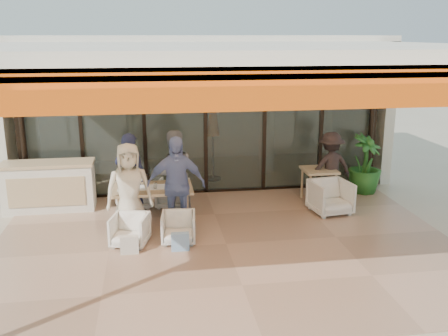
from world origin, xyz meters
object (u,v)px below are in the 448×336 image
at_px(side_chair, 331,196).
at_px(standing_woman, 330,167).
at_px(dining_table, 152,190).
at_px(side_table, 319,174).
at_px(diner_grey, 173,174).
at_px(chair_far_right, 173,192).
at_px(chair_near_right, 178,226).
at_px(chair_near_left, 130,229).
at_px(diner_navy, 130,176).
at_px(chair_far_left, 132,194).
at_px(diner_periwinkle, 176,185).
at_px(potted_palm, 365,164).
at_px(diner_cream, 129,190).
at_px(host_counter, 49,186).

height_order(side_chair, standing_woman, standing_woman).
bearing_deg(dining_table, side_table, 12.52).
xyz_separation_m(diner_grey, side_chair, (3.15, -0.40, -0.49)).
xyz_separation_m(chair_far_right, diner_grey, (0.00, -0.50, 0.55)).
relative_size(chair_near_right, diner_grey, 0.35).
xyz_separation_m(chair_near_left, side_chair, (3.99, 1.00, 0.07)).
bearing_deg(diner_navy, chair_near_right, 141.66).
distance_m(chair_far_left, diner_navy, 0.74).
height_order(diner_periwinkle, potted_palm, diner_periwinkle).
xyz_separation_m(dining_table, chair_near_right, (0.43, -0.96, -0.38)).
bearing_deg(side_table, chair_near_right, -150.94).
relative_size(chair_far_right, potted_palm, 0.47).
bearing_deg(chair_far_left, chair_near_right, 99.41).
xyz_separation_m(chair_near_right, diner_cream, (-0.84, 0.50, 0.55)).
height_order(chair_far_right, diner_periwinkle, diner_periwinkle).
bearing_deg(dining_table, diner_cream, -132.02).
height_order(diner_grey, standing_woman, diner_grey).
bearing_deg(chair_near_left, diner_periwinkle, 45.58).
bearing_deg(standing_woman, diner_periwinkle, 11.96).
bearing_deg(chair_far_right, chair_near_right, 105.16).
distance_m(host_counter, side_table, 5.68).
xyz_separation_m(chair_near_left, chair_near_right, (0.84, 0.00, -0.01)).
distance_m(chair_near_left, diner_cream, 0.74).
bearing_deg(diner_grey, host_counter, -23.95).
distance_m(chair_far_right, potted_palm, 4.43).
bearing_deg(side_chair, side_table, 81.30).
xyz_separation_m(diner_periwinkle, side_chair, (3.15, 0.50, -0.52)).
bearing_deg(standing_woman, side_chair, 62.63).
height_order(side_chair, potted_palm, potted_palm).
bearing_deg(dining_table, chair_far_left, 113.59).
distance_m(diner_grey, side_table, 3.18).
distance_m(chair_far_right, diner_grey, 0.74).
bearing_deg(chair_far_right, diner_cream, 74.20).
distance_m(dining_table, side_table, 3.67).
distance_m(chair_far_left, standing_woman, 4.29).
xyz_separation_m(dining_table, chair_far_left, (-0.41, 0.94, -0.36)).
bearing_deg(dining_table, chair_near_right, -65.89).
bearing_deg(side_chair, diner_grey, 164.11).
xyz_separation_m(diner_navy, side_table, (3.99, 0.35, -0.22)).
bearing_deg(chair_near_left, dining_table, 81.54).
relative_size(diner_grey, diner_periwinkle, 0.96).
height_order(dining_table, chair_near_left, dining_table).
relative_size(side_table, standing_woman, 0.49).
height_order(diner_cream, side_table, diner_cream).
relative_size(chair_far_right, diner_periwinkle, 0.36).
height_order(chair_near_left, side_chair, side_chair).
bearing_deg(diner_grey, chair_far_right, -99.57).
height_order(dining_table, chair_near_right, dining_table).
bearing_deg(diner_grey, standing_woman, 177.22).
height_order(diner_periwinkle, side_table, diner_periwinkle).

